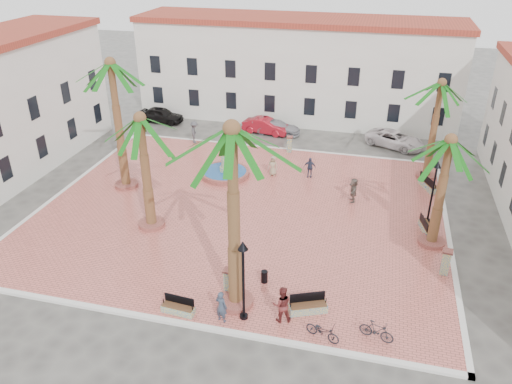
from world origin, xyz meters
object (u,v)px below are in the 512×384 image
litter_bin (264,277)px  pedestrian_fountain_a (273,166)px  bench_e (426,228)px  bicycle_a (323,331)px  palm_s (232,151)px  pedestrian_north (194,132)px  palm_nw (112,77)px  car_black (161,115)px  bench_s (178,308)px  bicycle_b (377,331)px  palm_sw (141,132)px  lamppost_s (243,267)px  palm_ne (440,94)px  car_silver (277,127)px  lamppost_e (435,181)px  cyclist_a (221,306)px  pedestrian_fountain_b (310,167)px  car_red (266,126)px  bollard_e (446,262)px  car_white (395,139)px  bollard_n (290,144)px  bench_se (308,307)px  pedestrian_east (353,190)px  cyclist_b (282,304)px  bench_ne (428,185)px  bollard_se (229,281)px  palm_e (448,154)px  fountain (225,172)px

litter_bin → pedestrian_fountain_a: 12.99m
bench_e → bicycle_a: bench_e is taller
palm_s → pedestrian_north: bearing=115.8°
palm_nw → car_black: bearing=103.5°
bench_s → bicycle_b: bicycle_b is taller
palm_sw → lamppost_s: (7.83, -6.69, -3.24)m
lamppost_s → bicycle_a: (3.79, -0.43, -2.50)m
palm_ne → bench_e: 10.05m
lamppost_s → car_silver: bearing=98.6°
palm_ne → lamppost_e: size_ratio=1.78×
cyclist_a → pedestrian_north: size_ratio=0.87×
pedestrian_fountain_b → car_red: 10.00m
bicycle_b → pedestrian_fountain_a: 17.57m
bollard_e → bicycle_a: size_ratio=0.90×
car_red → bollard_e: bearing=-133.1°
bicycle_a → car_white: size_ratio=0.33×
pedestrian_fountain_a → car_black: bearing=149.4°
bollard_n → palm_nw: bearing=-138.3°
bench_se → pedestrian_east: bearing=60.8°
palm_sw → cyclist_b: palm_sw is taller
bench_ne → bollard_e: (0.32, -10.22, 0.48)m
bollard_se → lamppost_e: bearing=44.2°
car_silver → lamppost_e: bearing=-134.9°
bicycle_b → pedestrian_fountain_b: pedestrian_fountain_b is taller
bicycle_b → car_black: (-21.31, 24.79, 0.10)m
palm_nw → palm_ne: (21.00, 6.92, -1.59)m
palm_e → bollard_e: bearing=-80.8°
pedestrian_fountain_a → pedestrian_fountain_b: pedestrian_fountain_b is taller
car_red → bench_se: bearing=-152.5°
palm_nw → bench_se: 19.47m
palm_sw → bench_se: palm_sw is taller
cyclist_a → car_black: (-14.23, 25.34, -0.26)m
bench_ne → lamppost_s: bearing=125.3°
fountain → bicycle_b: 18.72m
bench_ne → car_white: 8.19m
bench_ne → bicycle_b: bearing=144.1°
palm_s → palm_e: bearing=39.5°
palm_ne → pedestrian_fountain_a: bearing=-167.3°
bench_s → bollard_e: size_ratio=1.12×
bench_e → bollard_se: size_ratio=1.19×
litter_bin → car_red: car_red is taller
palm_s → palm_e: 12.75m
palm_s → bollard_se: palm_s is taller
bicycle_b → palm_s: bearing=99.4°
cyclist_a → bench_ne: bearing=-103.7°
palm_sw → bicycle_a: bearing=-31.5°
palm_nw → palm_ne: 22.17m
lamppost_e → pedestrian_north: 21.05m
bollard_e → bench_s: bearing=-153.1°
lamppost_e → pedestrian_fountain_a: (-10.97, 4.27, -2.09)m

